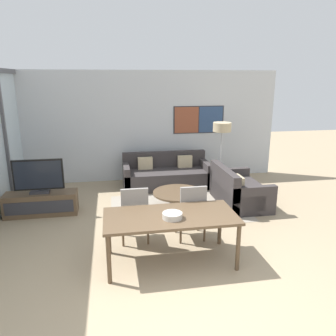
{
  "coord_description": "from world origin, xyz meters",
  "views": [
    {
      "loc": [
        -0.85,
        -3.21,
        2.6
      ],
      "look_at": [
        0.19,
        2.71,
        0.95
      ],
      "focal_mm": 35.0,
      "sensor_mm": 36.0,
      "label": 1
    }
  ],
  "objects_px": {
    "sofa_main": "(166,175)",
    "fruit_bowl": "(172,215)",
    "dining_table": "(170,219)",
    "coffee_table": "(178,196)",
    "floor_lamp": "(222,130)",
    "tv_console": "(41,204)",
    "dining_chair_left": "(135,212)",
    "television": "(39,177)",
    "sofa_side": "(237,192)",
    "dining_chair_centre": "(191,210)"
  },
  "relations": [
    {
      "from": "dining_chair_centre",
      "to": "fruit_bowl",
      "type": "xyz_separation_m",
      "value": [
        -0.46,
        -0.73,
        0.25
      ]
    },
    {
      "from": "fruit_bowl",
      "to": "tv_console",
      "type": "bearing_deg",
      "value": 134.23
    },
    {
      "from": "television",
      "to": "floor_lamp",
      "type": "height_order",
      "value": "floor_lamp"
    },
    {
      "from": "sofa_main",
      "to": "dining_chair_centre",
      "type": "xyz_separation_m",
      "value": [
        -0.07,
        -2.87,
        0.25
      ]
    },
    {
      "from": "television",
      "to": "dining_table",
      "type": "xyz_separation_m",
      "value": [
        2.19,
        -2.14,
        -0.11
      ]
    },
    {
      "from": "fruit_bowl",
      "to": "sofa_main",
      "type": "bearing_deg",
      "value": 81.72
    },
    {
      "from": "dining_chair_centre",
      "to": "fruit_bowl",
      "type": "height_order",
      "value": "dining_chair_centre"
    },
    {
      "from": "dining_chair_centre",
      "to": "fruit_bowl",
      "type": "bearing_deg",
      "value": -121.95
    },
    {
      "from": "tv_console",
      "to": "sofa_main",
      "type": "xyz_separation_m",
      "value": [
        2.72,
        1.35,
        0.05
      ]
    },
    {
      "from": "television",
      "to": "dining_chair_left",
      "type": "xyz_separation_m",
      "value": [
        1.72,
        -1.45,
        -0.25
      ]
    },
    {
      "from": "dining_table",
      "to": "dining_chair_left",
      "type": "xyz_separation_m",
      "value": [
        -0.46,
        0.68,
        -0.14
      ]
    },
    {
      "from": "coffee_table",
      "to": "floor_lamp",
      "type": "distance_m",
      "value": 2.19
    },
    {
      "from": "dining_chair_centre",
      "to": "floor_lamp",
      "type": "relative_size",
      "value": 0.61
    },
    {
      "from": "sofa_main",
      "to": "coffee_table",
      "type": "distance_m",
      "value": 1.51
    },
    {
      "from": "sofa_main",
      "to": "dining_chair_left",
      "type": "distance_m",
      "value": 2.99
    },
    {
      "from": "dining_chair_left",
      "to": "coffee_table",
      "type": "bearing_deg",
      "value": 52.57
    },
    {
      "from": "dining_table",
      "to": "fruit_bowl",
      "type": "bearing_deg",
      "value": -87.29
    },
    {
      "from": "dining_chair_centre",
      "to": "dining_table",
      "type": "bearing_deg",
      "value": -126.88
    },
    {
      "from": "dining_chair_left",
      "to": "television",
      "type": "bearing_deg",
      "value": 139.91
    },
    {
      "from": "floor_lamp",
      "to": "sofa_side",
      "type": "bearing_deg",
      "value": -92.98
    },
    {
      "from": "dining_table",
      "to": "fruit_bowl",
      "type": "distance_m",
      "value": 0.16
    },
    {
      "from": "dining_table",
      "to": "fruit_bowl",
      "type": "height_order",
      "value": "fruit_bowl"
    },
    {
      "from": "television",
      "to": "fruit_bowl",
      "type": "relative_size",
      "value": 3.35
    },
    {
      "from": "fruit_bowl",
      "to": "floor_lamp",
      "type": "distance_m",
      "value": 3.95
    },
    {
      "from": "sofa_main",
      "to": "floor_lamp",
      "type": "distance_m",
      "value": 1.76
    },
    {
      "from": "sofa_main",
      "to": "fruit_bowl",
      "type": "bearing_deg",
      "value": -98.28
    },
    {
      "from": "fruit_bowl",
      "to": "dining_chair_centre",
      "type": "bearing_deg",
      "value": 58.05
    },
    {
      "from": "sofa_main",
      "to": "fruit_bowl",
      "type": "distance_m",
      "value": 3.68
    },
    {
      "from": "dining_chair_left",
      "to": "fruit_bowl",
      "type": "relative_size",
      "value": 3.44
    },
    {
      "from": "coffee_table",
      "to": "floor_lamp",
      "type": "height_order",
      "value": "floor_lamp"
    },
    {
      "from": "television",
      "to": "sofa_side",
      "type": "distance_m",
      "value": 4.03
    },
    {
      "from": "sofa_side",
      "to": "dining_chair_centre",
      "type": "relative_size",
      "value": 1.51
    },
    {
      "from": "sofa_side",
      "to": "television",
      "type": "bearing_deg",
      "value": 88.1
    },
    {
      "from": "dining_chair_left",
      "to": "floor_lamp",
      "type": "height_order",
      "value": "floor_lamp"
    },
    {
      "from": "sofa_side",
      "to": "floor_lamp",
      "type": "distance_m",
      "value": 1.72
    },
    {
      "from": "tv_console",
      "to": "dining_table",
      "type": "distance_m",
      "value": 3.09
    },
    {
      "from": "coffee_table",
      "to": "fruit_bowl",
      "type": "height_order",
      "value": "fruit_bowl"
    },
    {
      "from": "television",
      "to": "sofa_main",
      "type": "bearing_deg",
      "value": 26.48
    },
    {
      "from": "tv_console",
      "to": "sofa_side",
      "type": "relative_size",
      "value": 0.94
    },
    {
      "from": "dining_chair_centre",
      "to": "sofa_side",
      "type": "bearing_deg",
      "value": 45.9
    },
    {
      "from": "sofa_side",
      "to": "dining_chair_left",
      "type": "relative_size",
      "value": 1.51
    },
    {
      "from": "sofa_main",
      "to": "fruit_bowl",
      "type": "xyz_separation_m",
      "value": [
        -0.52,
        -3.61,
        0.51
      ]
    },
    {
      "from": "sofa_main",
      "to": "floor_lamp",
      "type": "xyz_separation_m",
      "value": [
        1.34,
        -0.18,
        1.11
      ]
    },
    {
      "from": "tv_console",
      "to": "dining_table",
      "type": "bearing_deg",
      "value": -44.32
    },
    {
      "from": "sofa_main",
      "to": "dining_table",
      "type": "relative_size",
      "value": 1.12
    },
    {
      "from": "television",
      "to": "coffee_table",
      "type": "distance_m",
      "value": 2.77
    },
    {
      "from": "television",
      "to": "fruit_bowl",
      "type": "bearing_deg",
      "value": -45.78
    },
    {
      "from": "sofa_main",
      "to": "dining_chair_centre",
      "type": "bearing_deg",
      "value": -91.37
    },
    {
      "from": "dining_table",
      "to": "floor_lamp",
      "type": "height_order",
      "value": "floor_lamp"
    },
    {
      "from": "coffee_table",
      "to": "dining_chair_left",
      "type": "xyz_separation_m",
      "value": [
        -0.99,
        -1.3,
        0.26
      ]
    }
  ]
}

